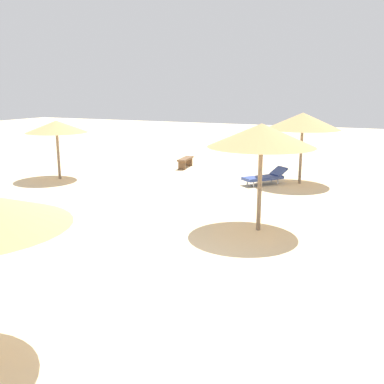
# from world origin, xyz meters

# --- Properties ---
(ground_plane) EXTENTS (80.00, 80.00, 0.00)m
(ground_plane) POSITION_xyz_m (0.00, 0.00, 0.00)
(ground_plane) COLOR beige
(parasol_3) EXTENTS (3.01, 3.01, 2.90)m
(parasol_3) POSITION_xyz_m (1.20, 10.98, 2.56)
(parasol_3) COLOR #75604C
(parasol_3) RESTS_ON ground
(parasol_7) EXTENTS (2.90, 2.90, 2.94)m
(parasol_7) POSITION_xyz_m (1.46, 4.24, 2.62)
(parasol_7) COLOR #75604C
(parasol_7) RESTS_ON ground
(parasol_8) EXTENTS (2.61, 2.61, 2.52)m
(parasol_8) POSITION_xyz_m (-8.48, 7.51, 2.25)
(parasol_8) COLOR #75604C
(parasol_8) RESTS_ON ground
(lounger_3) EXTENTS (1.68, 1.89, 0.67)m
(lounger_3) POSITION_xyz_m (-0.03, 10.19, 0.31)
(lounger_3) COLOR #33478C
(lounger_3) RESTS_ON ground
(bench_0) EXTENTS (0.61, 1.54, 0.49)m
(bench_0) POSITION_xyz_m (-4.72, 12.34, 0.35)
(bench_0) COLOR brown
(bench_0) RESTS_ON ground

